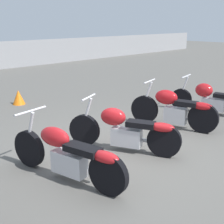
{
  "coord_description": "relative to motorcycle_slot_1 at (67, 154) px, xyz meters",
  "views": [
    {
      "loc": [
        -4.02,
        -3.63,
        2.3
      ],
      "look_at": [
        0.0,
        0.35,
        0.65
      ],
      "focal_mm": 50.0,
      "sensor_mm": 36.0,
      "label": 1
    }
  ],
  "objects": [
    {
      "name": "ground_plane",
      "position": [
        1.47,
        0.18,
        -0.41
      ],
      "size": [
        60.0,
        60.0,
        0.0
      ],
      "primitive_type": "plane",
      "color": "#5B5954"
    },
    {
      "name": "motorcycle_slot_1",
      "position": [
        0.0,
        0.0,
        0.0
      ],
      "size": [
        0.7,
        2.17,
        0.98
      ],
      "rotation": [
        0.0,
        0.0,
        0.18
      ],
      "color": "black",
      "rests_on": "ground_plane"
    },
    {
      "name": "motorcycle_slot_2",
      "position": [
        1.4,
        0.13,
        -0.0
      ],
      "size": [
        1.01,
        2.0,
        0.97
      ],
      "rotation": [
        0.0,
        0.0,
        0.41
      ],
      "color": "black",
      "rests_on": "ground_plane"
    },
    {
      "name": "motorcycle_slot_3",
      "position": [
        3.13,
        0.24,
        0.03
      ],
      "size": [
        0.75,
        1.97,
        1.02
      ],
      "rotation": [
        0.0,
        0.0,
        0.25
      ],
      "color": "black",
      "rests_on": "ground_plane"
    },
    {
      "name": "motorcycle_slot_4",
      "position": [
        4.74,
        0.16,
        -0.02
      ],
      "size": [
        0.76,
        2.1,
        0.93
      ],
      "rotation": [
        0.0,
        0.0,
        0.21
      ],
      "color": "black",
      "rests_on": "ground_plane"
    },
    {
      "name": "traffic_cone_near",
      "position": [
        1.74,
        4.56,
        -0.21
      ],
      "size": [
        0.35,
        0.35,
        0.41
      ],
      "color": "orange",
      "rests_on": "ground_plane"
    },
    {
      "name": "traffic_cone_far",
      "position": [
        5.14,
        1.3,
        -0.21
      ],
      "size": [
        0.35,
        0.35,
        0.4
      ],
      "color": "orange",
      "rests_on": "ground_plane"
    }
  ]
}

